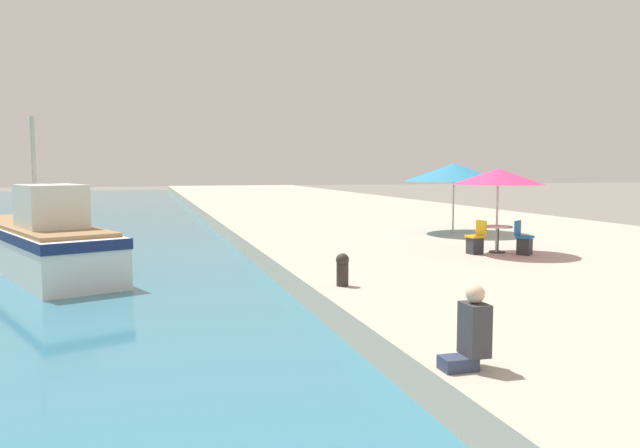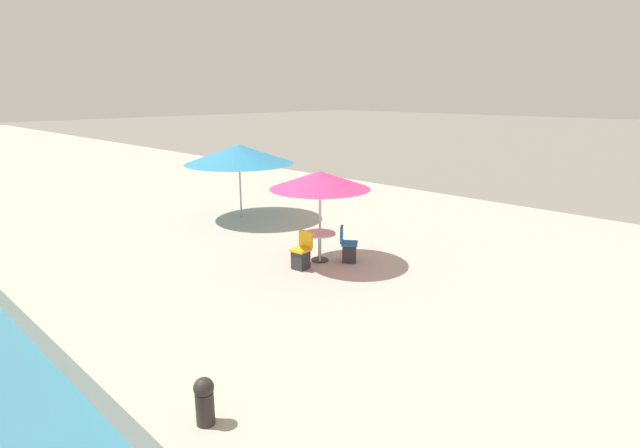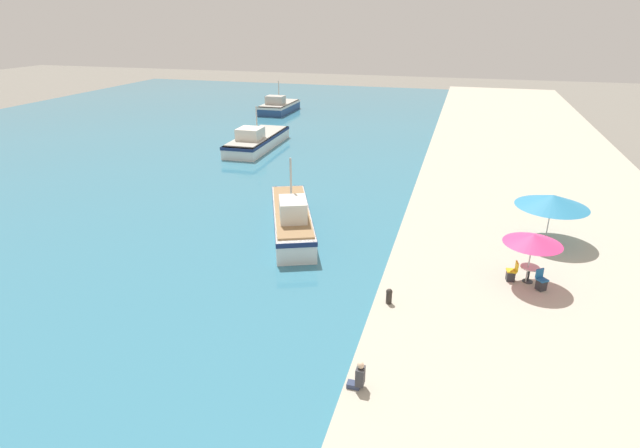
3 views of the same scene
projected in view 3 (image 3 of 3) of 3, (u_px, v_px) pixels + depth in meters
name	position (u px, v px, depth m)	size (l,w,h in m)	color
water_basin	(143.00, 138.00, 49.92)	(56.00, 90.00, 0.04)	teal
quay_promenade	(526.00, 163.00, 40.62)	(16.00, 90.00, 0.56)	#BCB29E
fishing_boat_near	(292.00, 218.00, 28.08)	(5.24, 8.93, 4.26)	white
fishing_boat_mid	(257.00, 140.00, 45.98)	(3.24, 9.82, 3.81)	white
fishing_boat_far	(279.00, 106.00, 62.92)	(3.25, 7.23, 3.89)	navy
cafe_umbrella_pink	(533.00, 239.00, 21.12)	(2.45, 2.45, 2.31)	#B7B7B7
cafe_umbrella_white	(553.00, 201.00, 25.27)	(3.60, 3.60, 2.48)	#B7B7B7
cafe_table	(529.00, 271.00, 21.78)	(0.80, 0.80, 0.74)	#333338
cafe_chair_left	(511.00, 274.00, 21.97)	(0.47, 0.45, 0.91)	#2D2D33
cafe_chair_right	(541.00, 283.00, 21.25)	(0.58, 0.59, 0.91)	#2D2D33
person_at_quay	(359.00, 377.00, 15.56)	(0.54, 0.36, 1.00)	#333D5B
mooring_bollard	(389.00, 296.00, 20.23)	(0.26, 0.26, 0.65)	#2D2823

